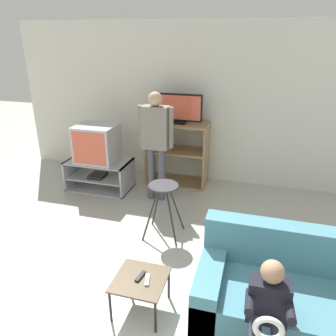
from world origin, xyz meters
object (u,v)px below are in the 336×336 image
couch (298,298)px  snack_table (140,282)px  media_shelf (177,153)px  person_standing_adult (156,137)px  television_flat (177,109)px  remote_control_black (140,276)px  tv_stand (100,175)px  folding_stool (163,195)px  remote_control_white (147,280)px  person_seated_child (268,312)px  television_main (97,144)px

couch → snack_table: bearing=-170.4°
media_shelf → person_standing_adult: bearing=-102.8°
television_flat → remote_control_black: 2.96m
tv_stand → folding_stool: (1.41, -1.03, 0.33)m
remote_control_white → person_seated_child: person_seated_child is taller
snack_table → couch: size_ratio=0.27×
folding_stool → couch: couch is taller
tv_stand → person_seated_child: 3.67m
television_flat → media_shelf: bearing=96.5°
folding_stool → remote_control_white: folding_stool is taller
television_flat → snack_table: size_ratio=1.71×
remote_control_white → person_standing_adult: person_standing_adult is taller
remote_control_white → media_shelf: bearing=84.3°
tv_stand → media_shelf: size_ratio=0.97×
media_shelf → television_flat: size_ratio=1.32×
folding_stool → person_standing_adult: bearing=113.1°
remote_control_white → couch: couch is taller
folding_stool → couch: (1.51, -1.00, -0.30)m
folding_stool → snack_table: bearing=-83.1°
tv_stand → television_main: bearing=-75.1°
media_shelf → television_flat: bearing=-83.5°
tv_stand → remote_control_white: bearing=-54.4°
tv_stand → person_standing_adult: (1.01, -0.11, 0.77)m
folding_stool → remote_control_black: (0.15, -1.21, -0.21)m
television_main → couch: television_main is taller
television_main → remote_control_white: bearing=-54.3°
remote_control_black → television_main: bearing=135.5°
person_seated_child → couch: bearing=61.1°
tv_stand → snack_table: 2.74m
television_flat → snack_table: (0.38, -2.80, -0.96)m
tv_stand → couch: 3.55m
television_main → folding_stool: (1.40, -1.02, -0.21)m
person_standing_adult → couch: bearing=-45.3°
remote_control_black → remote_control_white: (0.07, -0.02, 0.00)m
snack_table → remote_control_black: bearing=102.9°
couch → remote_control_black: bearing=-171.1°
person_standing_adult → person_seated_child: (1.63, -2.42, -0.46)m
person_standing_adult → person_seated_child: 2.95m
television_main → couch: (2.91, -2.02, -0.50)m
person_seated_child → remote_control_black: bearing=165.2°
folding_stool → snack_table: 1.27m
television_flat → remote_control_white: bearing=-80.8°
television_flat → folding_stool: television_flat is taller
media_shelf → remote_control_white: (0.46, -2.83, -0.18)m
snack_table → person_standing_adult: (-0.54, 2.15, 0.69)m
television_main → remote_control_black: bearing=-55.2°
folding_stool → remote_control_black: bearing=-83.2°
couch → person_standing_adult: (-1.90, 1.92, 0.73)m
snack_table → person_seated_child: size_ratio=0.51×
tv_stand → remote_control_black: 2.73m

